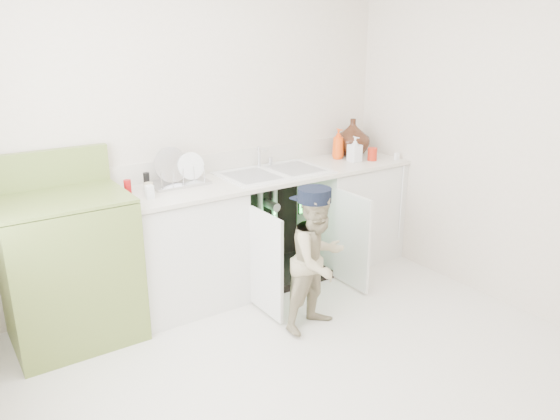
# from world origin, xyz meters

# --- Properties ---
(ground) EXTENTS (3.50, 3.50, 0.00)m
(ground) POSITION_xyz_m (0.00, 0.00, 0.00)
(ground) COLOR beige
(ground) RESTS_ON ground
(room_shell) EXTENTS (6.00, 5.50, 1.26)m
(room_shell) POSITION_xyz_m (0.00, 0.00, 1.25)
(room_shell) COLOR beige
(room_shell) RESTS_ON ground
(counter_run) EXTENTS (2.44, 1.02, 1.22)m
(counter_run) POSITION_xyz_m (0.58, 1.21, 0.47)
(counter_run) COLOR silver
(counter_run) RESTS_ON ground
(avocado_stove) EXTENTS (0.79, 0.65, 1.23)m
(avocado_stove) POSITION_xyz_m (-1.06, 1.18, 0.51)
(avocado_stove) COLOR olive
(avocado_stove) RESTS_ON ground
(repair_worker) EXTENTS (0.54, 0.72, 1.00)m
(repair_worker) POSITION_xyz_m (0.36, 0.37, 0.51)
(repair_worker) COLOR tan
(repair_worker) RESTS_ON ground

